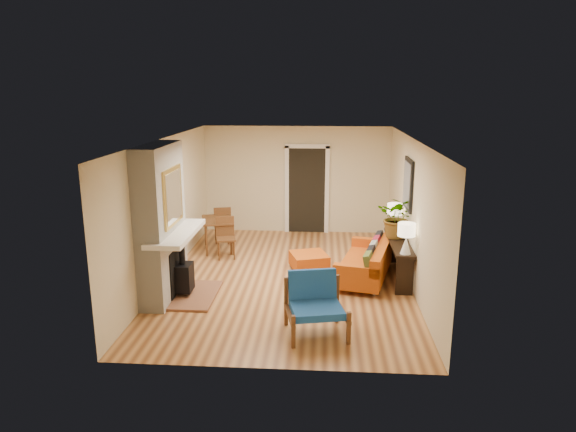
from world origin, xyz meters
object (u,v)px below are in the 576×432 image
Objects in this scene: ottoman at (309,261)px; blue_chair at (315,301)px; houseplant at (398,217)px; sofa at (369,262)px; lamp_near at (406,235)px; lamp_far at (395,214)px; dining_table at (221,225)px; console_table at (398,248)px.

blue_chair is at bearing -86.45° from ottoman.
houseplant is (1.66, -0.09, 0.93)m from ottoman.
lamp_near reaches higher than sofa.
lamp_near and lamp_far have the same top height.
lamp_near reaches higher than dining_table.
ottoman is at bearing -31.10° from dining_table.
lamp_near is (1.51, 1.51, 0.59)m from blue_chair.
sofa is at bearing -150.87° from houseplant.
sofa is at bearing -123.29° from lamp_far.
sofa is 2.39m from blue_chair.
lamp_near is (0.55, -0.67, 0.74)m from sofa.
ottoman is at bearing 177.03° from houseplant.
lamp_far is (3.65, -0.74, 0.50)m from dining_table.
houseplant is at bearing 92.91° from console_table.
houseplant reaches higher than dining_table.
lamp_far is at bearing -11.45° from dining_table.
console_table reaches higher than ottoman.
dining_table is at bearing 152.94° from sofa.
lamp_far is (0.00, 0.74, 0.49)m from console_table.
ottoman is 1.91m from houseplant.
houseplant is (1.50, 2.49, 0.65)m from blue_chair.
ottoman is 1.94m from lamp_far.
ottoman is 2.34m from dining_table.
houseplant is at bearing 29.13° from sofa.
sofa is 1.02m from houseplant.
lamp_near is at bearing -89.41° from houseplant.
houseplant reaches higher than sofa.
blue_chair is 2.98m from houseplant.
dining_table is 0.88× the size of console_table.
ottoman is at bearing -164.82° from lamp_far.
houseplant reaches higher than ottoman.
sofa is at bearing 66.29° from blue_chair.
console_table is at bearing -22.02° from dining_table.
blue_chair is 2.22m from lamp_near.
console_table is at bearing -90.00° from lamp_far.
dining_table is 3.94m from console_table.
dining_table is at bearing 168.55° from lamp_far.
lamp_far reaches higher than sofa.
houseplant reaches higher than console_table.
ottoman is 0.85× the size of blue_chair.
ottoman is 0.45× the size of console_table.
sofa is at bearing -169.14° from console_table.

